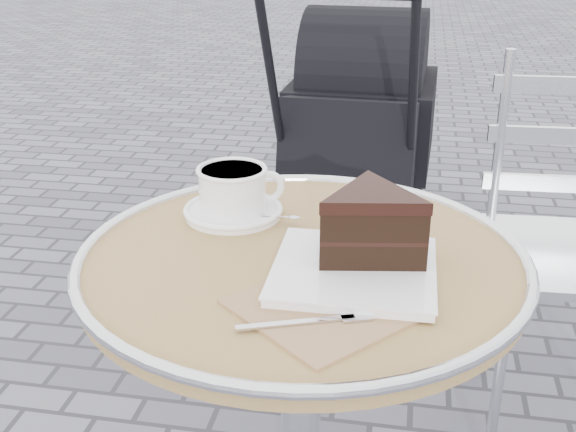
% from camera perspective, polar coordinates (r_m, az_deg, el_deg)
% --- Properties ---
extents(cafe_table, '(0.72, 0.72, 0.74)m').
position_cam_1_polar(cafe_table, '(1.23, 1.07, -10.00)').
color(cafe_table, silver).
rests_on(cafe_table, ground).
extents(cappuccino_set, '(0.20, 0.17, 0.09)m').
position_cam_1_polar(cappuccino_set, '(1.28, -4.30, 1.71)').
color(cappuccino_set, white).
rests_on(cappuccino_set, cafe_table).
extents(cake_plate_set, '(0.32, 0.40, 0.13)m').
position_cam_1_polar(cake_plate_set, '(1.08, 6.26, -1.59)').
color(cake_plate_set, '#9D7256').
rests_on(cake_plate_set, cafe_table).
extents(bistro_chair, '(0.44, 0.44, 0.93)m').
position_cam_1_polar(bistro_chair, '(1.89, 21.61, 0.96)').
color(bistro_chair, silver).
rests_on(bistro_chair, ground).
extents(baby_stroller, '(0.51, 1.03, 1.05)m').
position_cam_1_polar(baby_stroller, '(2.63, 5.60, 6.20)').
color(baby_stroller, black).
rests_on(baby_stroller, ground).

